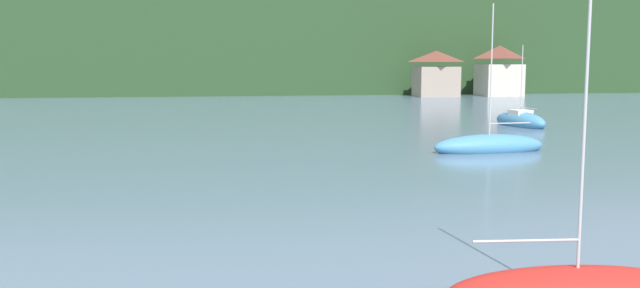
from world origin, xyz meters
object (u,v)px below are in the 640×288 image
shore_building_west (436,74)px  sailboat_far_10 (520,121)px  shore_building_westcentral (499,71)px  sailboat_far_0 (489,146)px

shore_building_west → sailboat_far_10: shore_building_west is taller
shore_building_westcentral → sailboat_far_0: sailboat_far_0 is taller
sailboat_far_0 → sailboat_far_10: (9.01, 14.57, 0.08)m
shore_building_westcentral → sailboat_far_0: bearing=-114.7°
shore_building_west → shore_building_westcentral: size_ratio=0.89×
shore_building_west → sailboat_far_10: size_ratio=0.97×
shore_building_west → sailboat_far_0: bearing=-106.4°
shore_building_west → sailboat_far_10: 46.66m
shore_building_west → shore_building_westcentral: (10.17, 0.48, 0.40)m
shore_building_west → shore_building_westcentral: 10.19m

